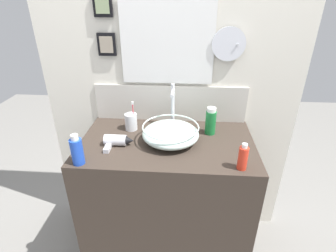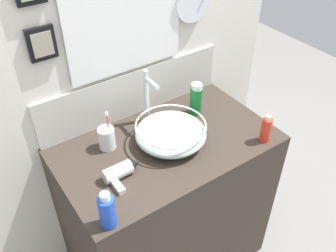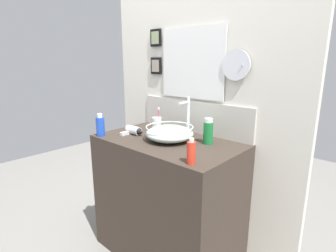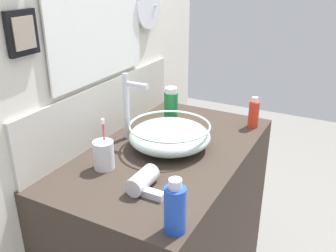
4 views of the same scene
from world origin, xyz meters
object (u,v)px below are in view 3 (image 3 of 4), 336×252
Objects in this scene: hair_drier at (134,131)px; toothbrush_cup at (157,124)px; shampoo_bottle at (100,126)px; faucet at (187,114)px; spray_bottle at (208,132)px; glass_bowl_sink at (170,133)px; lotion_bottle at (191,152)px.

toothbrush_cup is (0.04, 0.20, 0.02)m from hair_drier.
toothbrush_cup is at bearing 63.25° from shampoo_bottle.
hair_drier is (-0.30, -0.25, -0.13)m from faucet.
toothbrush_cup is at bearing -167.48° from faucet.
hair_drier is 0.56m from spray_bottle.
shampoo_bottle is at bearing -135.57° from faucet.
glass_bowl_sink is at bearing -154.28° from spray_bottle.
spray_bottle is at bearing -2.05° from toothbrush_cup.
shampoo_bottle is (-0.45, -0.25, 0.02)m from glass_bowl_sink.
lotion_bottle is (0.36, -0.24, 0.01)m from glass_bowl_sink.
faucet is 2.00× the size of lotion_bottle.
glass_bowl_sink is 0.22m from faucet.
spray_bottle is at bearing -17.62° from faucet.
shampoo_bottle is (-0.81, -0.01, 0.01)m from lotion_bottle.
spray_bottle is (-0.13, 0.35, 0.02)m from lotion_bottle.
faucet is 1.65× the size of spray_bottle.
glass_bowl_sink is at bearing -27.00° from toothbrush_cup.
spray_bottle is at bearing 28.17° from shampoo_bottle.
lotion_bottle is 0.83× the size of spray_bottle.
faucet is 0.26m from spray_bottle.
faucet reaches higher than glass_bowl_sink.
shampoo_bottle is 0.77m from spray_bottle.
spray_bottle is (0.23, -0.07, -0.08)m from faucet.
lotion_bottle is 0.38m from spray_bottle.
faucet reaches higher than toothbrush_cup.
lotion_bottle is at bearing -14.53° from hair_drier.
lotion_bottle is (0.36, -0.43, -0.10)m from faucet.
hair_drier is 0.24m from shampoo_bottle.
shampoo_bottle is at bearing -129.69° from hair_drier.
spray_bottle is (0.68, 0.37, 0.01)m from shampoo_bottle.
spray_bottle is at bearing 18.84° from hair_drier.
glass_bowl_sink is 0.44m from lotion_bottle.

